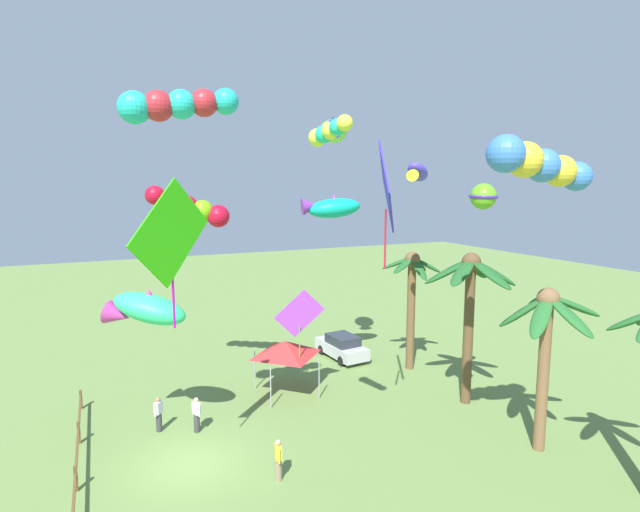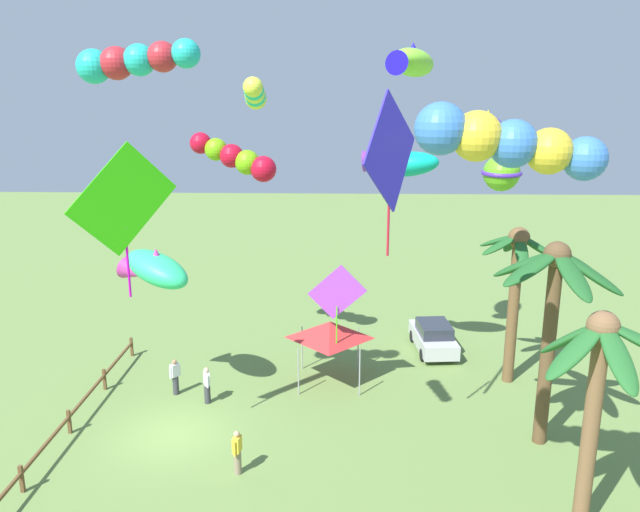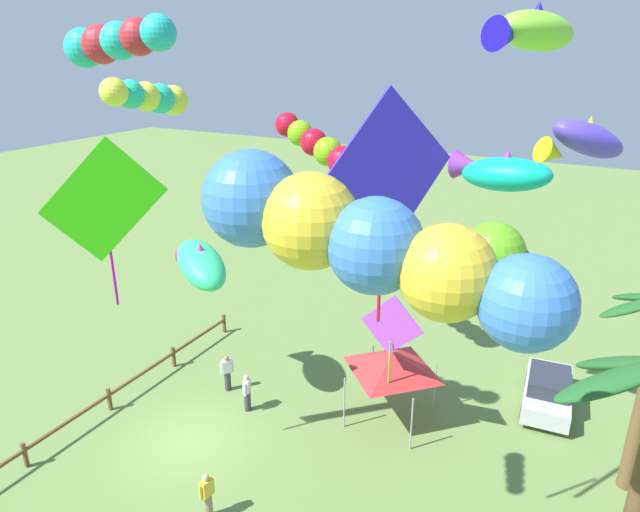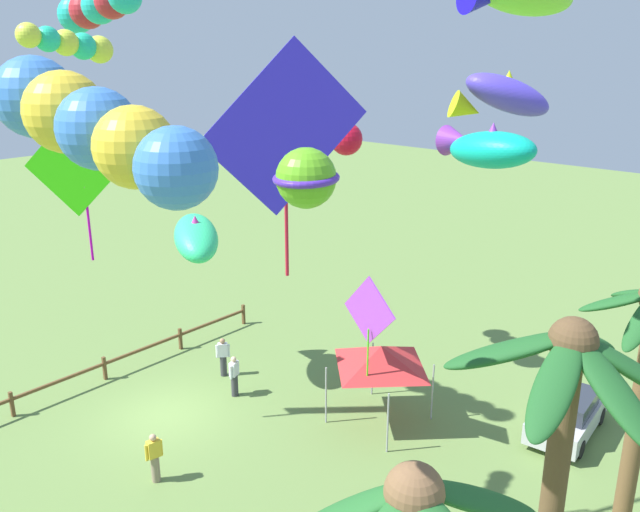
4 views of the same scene
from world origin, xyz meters
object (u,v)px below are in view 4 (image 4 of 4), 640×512
(kite_tube_9, at_px, (89,124))
(kite_diamond_10, at_px, (369,312))
(spectator_1, at_px, (154,457))
(kite_diamond_7, at_px, (285,130))
(parked_car_0, at_px, (568,413))
(kite_fish_0, at_px, (487,148))
(kite_diamond_2, at_px, (82,160))
(spectator_2, at_px, (234,376))
(kite_fish_8, at_px, (196,237))
(kite_tube_1, at_px, (70,44))
(kite_tube_4, at_px, (96,7))
(kite_ball_3, at_px, (306,178))
(kite_tube_5, at_px, (326,122))
(festival_tent, at_px, (381,356))
(palm_tree_1, at_px, (566,403))
(kite_fish_11, at_px, (502,96))

(kite_tube_9, relative_size, kite_diamond_10, 1.19)
(spectator_1, relative_size, kite_diamond_7, 0.31)
(parked_car_0, bearing_deg, kite_diamond_10, -45.45)
(kite_fish_0, bearing_deg, kite_diamond_2, -52.12)
(parked_car_0, height_order, kite_diamond_7, kite_diamond_7)
(spectator_2, xyz_separation_m, kite_fish_8, (-0.07, -1.91, 4.96))
(parked_car_0, distance_m, kite_tube_1, 18.53)
(kite_tube_1, xyz_separation_m, kite_tube_4, (-3.12, -4.13, 0.99))
(kite_diamond_7, bearing_deg, kite_ball_3, 49.83)
(kite_ball_3, distance_m, kite_diamond_10, 10.58)
(kite_tube_4, xyz_separation_m, kite_tube_5, (-7.83, 1.74, -3.69))
(kite_diamond_10, bearing_deg, spectator_1, -28.89)
(festival_tent, bearing_deg, kite_diamond_10, 15.40)
(kite_fish_0, height_order, kite_ball_3, kite_ball_3)
(kite_diamond_2, relative_size, kite_fish_8, 1.32)
(kite_ball_3, bearing_deg, kite_tube_1, -88.03)
(kite_ball_3, height_order, kite_tube_9, kite_tube_9)
(palm_tree_1, relative_size, kite_diamond_2, 1.53)
(parked_car_0, distance_m, kite_fish_0, 9.64)
(palm_tree_1, distance_m, kite_fish_11, 6.25)
(kite_diamond_7, relative_size, kite_tube_9, 1.23)
(kite_tube_9, xyz_separation_m, kite_diamond_10, (-10.76, -3.59, -6.95))
(spectator_1, height_order, kite_tube_4, kite_tube_4)
(kite_tube_4, distance_m, kite_fish_8, 8.58)
(parked_car_0, distance_m, festival_tent, 6.51)
(spectator_2, height_order, festival_tent, festival_tent)
(kite_tube_1, distance_m, kite_diamond_2, 6.10)
(spectator_1, relative_size, kite_fish_0, 0.46)
(kite_tube_1, xyz_separation_m, kite_tube_9, (2.96, 5.74, -1.01))
(kite_fish_0, xyz_separation_m, kite_fish_11, (4.27, 2.47, 1.76))
(kite_tube_5, relative_size, kite_diamond_7, 0.77)
(spectator_1, height_order, kite_tube_1, kite_tube_1)
(kite_diamond_10, height_order, kite_fish_11, kite_fish_11)
(spectator_1, distance_m, kite_tube_4, 13.05)
(palm_tree_1, height_order, kite_fish_11, kite_fish_11)
(parked_car_0, distance_m, kite_diamond_10, 7.74)
(kite_tube_1, height_order, kite_tube_4, kite_tube_4)
(kite_ball_3, relative_size, kite_diamond_7, 0.22)
(spectator_2, relative_size, kite_tube_5, 0.40)
(festival_tent, height_order, kite_fish_0, kite_fish_0)
(kite_fish_8, distance_m, kite_fish_11, 13.66)
(spectator_1, distance_m, kite_tube_5, 12.84)
(palm_tree_1, height_order, parked_car_0, palm_tree_1)
(kite_diamond_7, bearing_deg, festival_tent, -163.07)
(kite_tube_4, bearing_deg, spectator_2, 165.71)
(spectator_1, xyz_separation_m, kite_fish_8, (-4.99, -3.98, 4.96))
(kite_tube_4, relative_size, kite_tube_5, 0.99)
(palm_tree_1, bearing_deg, kite_diamond_10, -115.52)
(kite_diamond_2, bearing_deg, spectator_2, 162.78)
(parked_car_0, relative_size, kite_diamond_2, 0.81)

